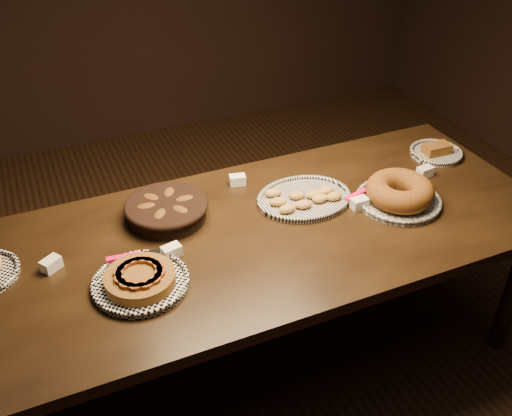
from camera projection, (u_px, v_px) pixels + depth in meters
name	position (u px, v px, depth m)	size (l,w,h in m)	color
ground	(260.00, 357.00, 2.68)	(5.00, 5.00, 0.00)	black
buffet_table	(260.00, 244.00, 2.30)	(2.40, 1.00, 0.75)	black
apple_tart_plate	(140.00, 280.00, 1.98)	(0.35, 0.34, 0.06)	white
madeleine_platter	(304.00, 198.00, 2.41)	(0.41, 0.33, 0.05)	black
bundt_cake_plate	(399.00, 193.00, 2.39)	(0.39, 0.36, 0.11)	black
croissant_basket	(167.00, 209.00, 2.29)	(0.41, 0.41, 0.08)	black
loaf_plate	(436.00, 152.00, 2.74)	(0.25, 0.25, 0.06)	black
tent_cards	(259.00, 211.00, 2.33)	(1.72, 0.43, 0.04)	white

